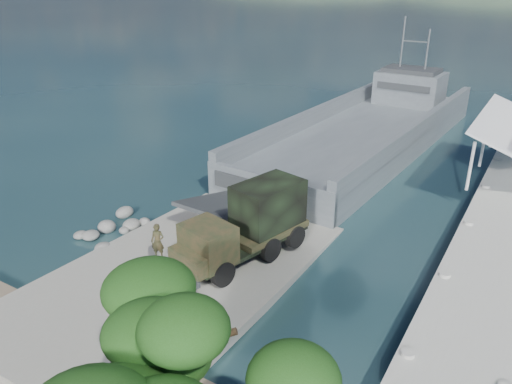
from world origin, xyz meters
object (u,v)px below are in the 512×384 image
at_px(landing_craft, 365,137).
at_px(overhang_tree, 168,382).
at_px(military_truck, 249,224).
at_px(soldier, 158,249).

relative_size(landing_craft, overhang_tree, 5.08).
xyz_separation_m(military_truck, soldier, (-3.32, -3.12, -0.87)).
distance_m(military_truck, overhang_tree, 14.10).
bearing_deg(soldier, overhang_tree, -64.72).
distance_m(landing_craft, overhang_tree, 34.85).
xyz_separation_m(landing_craft, military_truck, (1.46, -21.27, 1.40)).
bearing_deg(overhang_tree, soldier, 133.60).
xyz_separation_m(soldier, overhang_tree, (8.98, -9.43, 3.91)).
bearing_deg(overhang_tree, landing_craft, 101.89).
bearing_deg(landing_craft, military_truck, -82.76).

